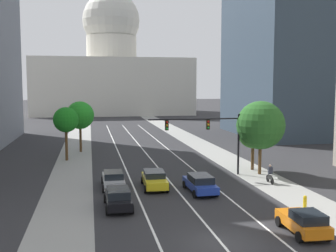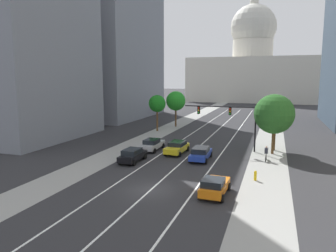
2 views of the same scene
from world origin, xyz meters
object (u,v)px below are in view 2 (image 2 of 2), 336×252
street_tree_near_left (176,101)px  street_tree_mid_right (274,114)px  car_silver (152,144)px  cyclist (266,154)px  car_black (133,155)px  traffic_signal_mast (231,116)px  car_orange (214,186)px  street_tree_near_right (275,120)px  fire_hydrant (255,175)px  capitol_building (252,69)px  car_blue (201,153)px  street_tree_mid_left (157,104)px  car_yellow (177,147)px

street_tree_near_left → street_tree_mid_right: bearing=-44.4°
car_silver → cyclist: (14.03, -0.96, 0.08)m
car_black → traffic_signal_mast: size_ratio=0.49×
car_orange → street_tree_near_right: 19.11m
car_orange → fire_hydrant: car_orange is taller
car_orange → street_tree_mid_right: 17.20m
traffic_signal_mast → cyclist: size_ratio=5.31×
street_tree_mid_right → street_tree_near_right: (0.14, 2.19, -1.04)m
capitol_building → car_blue: (1.75, -99.52, -12.10)m
street_tree_near_left → street_tree_near_right: street_tree_near_left is taller
fire_hydrant → street_tree_near_right: 13.94m
street_tree_near_left → car_black: bearing=-83.2°
car_silver → traffic_signal_mast: bearing=-71.6°
capitol_building → cyclist: size_ratio=27.58×
cyclist → street_tree_mid_left: 24.41m
car_orange → cyclist: cyclist is taller
capitol_building → fire_hydrant: capitol_building is taller
car_blue → fire_hydrant: car_blue is taller
street_tree_near_right → car_silver: bearing=-161.2°
car_silver → street_tree_near_left: street_tree_near_left is taller
fire_hydrant → cyclist: bearing=84.5°
capitol_building → car_black: bearing=-92.9°
capitol_building → street_tree_mid_right: size_ratio=6.49×
car_blue → cyclist: (7.04, 1.86, 0.07)m
car_blue → street_tree_mid_right: street_tree_mid_right is taller
car_blue → street_tree_near_left: street_tree_near_left is taller
car_black → street_tree_near_left: size_ratio=0.67×
car_yellow → traffic_signal_mast: size_ratio=0.52×
capitol_building → car_silver: size_ratio=9.92×
car_orange → car_blue: car_orange is taller
street_tree_near_left → car_silver: bearing=-81.2°
cyclist → car_black: bearing=112.7°
car_black → car_blue: size_ratio=0.94×
capitol_building → street_tree_mid_left: (-9.89, -82.44, -8.09)m
capitol_building → cyclist: bearing=-84.9°
car_black → fire_hydrant: size_ratio=4.93×
fire_hydrant → car_black: bearing=169.9°
car_black → car_blue: 7.68m
car_silver → car_blue: size_ratio=1.00×
fire_hydrant → car_silver: bearing=147.7°
car_silver → car_black: 6.03m
street_tree_mid_right → street_tree_mid_left: size_ratio=1.16×
fire_hydrant → street_tree_near_left: street_tree_near_left is taller
car_black → street_tree_mid_left: (-4.66, 20.28, 4.00)m
car_orange → cyclist: (3.56, 12.35, 0.08)m
car_yellow → car_silver: size_ratio=0.99×
car_silver → street_tree_near_right: bearing=-71.2°
car_blue → street_tree_mid_left: street_tree_mid_left is taller
car_yellow → cyclist: 10.54m
car_silver → traffic_signal_mast: traffic_signal_mast is taller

